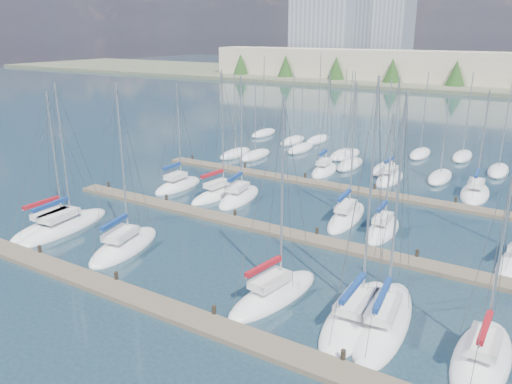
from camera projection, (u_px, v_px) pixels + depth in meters
The scene contains 21 objects.
ground at pixel (412, 138), 77.25m from camera, with size 400.00×400.00×0.00m, color #243B48.
dock_near at pixel (152, 304), 30.33m from camera, with size 44.00×1.93×1.10m.
dock_mid at pixel (269, 229), 41.65m from camera, with size 44.00×1.93×1.10m.
dock_far at pixel (335, 187), 52.96m from camera, with size 44.00×1.93×1.10m.
sailboat_f at pixel (384, 321), 28.52m from camera, with size 3.83×10.06×13.85m.
sailboat_a at pixel (56, 225), 42.44m from camera, with size 2.66×8.46×12.11m.
sailboat_o at pixel (324, 170), 58.89m from camera, with size 3.17×6.76×12.49m.
sailboat_h at pixel (178, 186), 53.21m from camera, with size 2.63×6.77×11.64m.
sailboat_q at pixel (475, 193), 50.78m from camera, with size 3.23×7.84×11.29m.
sailboat_i at pixel (220, 194), 50.59m from camera, with size 3.00×8.16×13.16m.
sailboat_k at pixel (346, 217), 44.33m from camera, with size 2.94×8.47×12.74m.
sailboat_p at pixel (390, 178), 55.74m from camera, with size 2.39×6.97×12.04m.
sailboat_c at pixel (124, 246), 38.38m from camera, with size 4.56×8.38×13.26m.
sailboat_d at pixel (274, 294), 31.35m from camera, with size 3.76×8.39×13.30m.
sailboat_b at pixel (65, 226), 42.22m from camera, with size 3.91×9.65×12.83m.
sailboat_g at pixel (482, 358), 25.30m from camera, with size 2.84×7.83×13.10m.
sailboat_e at pixel (357, 315), 29.09m from camera, with size 3.24×9.35×14.55m.
sailboat_j at pixel (239, 197), 49.60m from camera, with size 3.77×7.85×12.80m.
sailboat_l at pixel (383, 230), 41.50m from camera, with size 2.54×6.80×10.52m.
distant_boats at pixel (346, 154), 66.21m from camera, with size 36.93×20.75×13.30m.
shoreline at pixel (450, 59), 154.16m from camera, with size 400.00×60.00×38.00m.
Camera 1 is at (19.42, -17.38, 16.05)m, focal length 35.00 mm.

